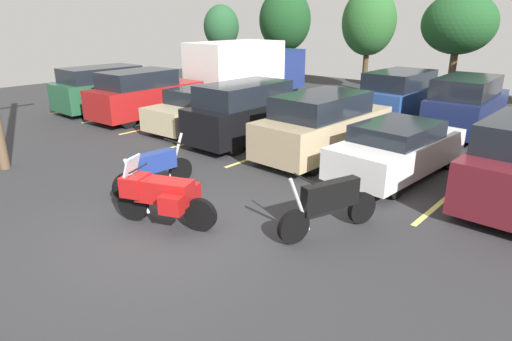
{
  "coord_description": "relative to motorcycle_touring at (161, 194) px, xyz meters",
  "views": [
    {
      "loc": [
        6.32,
        -4.31,
        3.97
      ],
      "look_at": [
        0.61,
        2.14,
        0.9
      ],
      "focal_mm": 30.4,
      "sensor_mm": 36.0,
      "label": 1
    }
  ],
  "objects": [
    {
      "name": "car_green",
      "position": [
        -11.12,
        5.53,
        0.29
      ],
      "size": [
        1.92,
        4.9,
        1.92
      ],
      "color": "#235638",
      "rests_on": "ground"
    },
    {
      "name": "motorcycle_second",
      "position": [
        2.69,
        1.91,
        -0.05
      ],
      "size": [
        0.93,
        2.23,
        1.3
      ],
      "color": "black",
      "rests_on": "ground"
    },
    {
      "name": "car_white",
      "position": [
        2.24,
        5.88,
        0.05
      ],
      "size": [
        2.03,
        4.46,
        1.42
      ],
      "color": "white",
      "rests_on": "ground"
    },
    {
      "name": "tree_center",
      "position": [
        -15.84,
        17.14,
        2.62
      ],
      "size": [
        2.42,
        2.42,
        4.75
      ],
      "color": "#4C3823",
      "rests_on": "ground"
    },
    {
      "name": "car_champagne",
      "position": [
        -5.38,
        5.89,
        0.06
      ],
      "size": [
        2.09,
        4.49,
        1.52
      ],
      "color": "#C1B289",
      "rests_on": "ground"
    },
    {
      "name": "car_black",
      "position": [
        -2.95,
        5.84,
        0.31
      ],
      "size": [
        1.83,
        4.81,
        1.96
      ],
      "color": "black",
      "rests_on": "ground"
    },
    {
      "name": "car_far_blue",
      "position": [
        -0.57,
        12.32,
        0.31
      ],
      "size": [
        2.0,
        4.57,
        1.95
      ],
      "color": "#2D519E",
      "rests_on": "ground"
    },
    {
      "name": "motorcycle_touring",
      "position": [
        0.0,
        0.0,
        0.0
      ],
      "size": [
        2.05,
        1.25,
        1.38
      ],
      "color": "black",
      "rests_on": "ground"
    },
    {
      "name": "motorcycle_third",
      "position": [
        -1.6,
        1.0,
        -0.09
      ],
      "size": [
        0.62,
        2.16,
        1.29
      ],
      "color": "black",
      "rests_on": "ground"
    },
    {
      "name": "tree_rear",
      "position": [
        -5.22,
        17.99,
        3.02
      ],
      "size": [
        2.91,
        2.91,
        5.46
      ],
      "color": "#4C3823",
      "rests_on": "ground"
    },
    {
      "name": "car_tan",
      "position": [
        -0.17,
        6.05,
        0.26
      ],
      "size": [
        1.97,
        4.84,
        1.88
      ],
      "color": "tan",
      "rests_on": "ground"
    },
    {
      "name": "car_red",
      "position": [
        -8.44,
        5.54,
        0.31
      ],
      "size": [
        2.15,
        4.85,
        1.96
      ],
      "color": "maroon",
      "rests_on": "ground"
    },
    {
      "name": "car_far_navy",
      "position": [
        2.12,
        11.74,
        0.34
      ],
      "size": [
        2.0,
        4.61,
        2.02
      ],
      "color": "navy",
      "rests_on": "ground"
    },
    {
      "name": "ground",
      "position": [
        0.32,
        -0.36,
        -0.71
      ],
      "size": [
        44.0,
        44.0,
        0.1
      ],
      "primitive_type": "cube",
      "color": "#2D2D30"
    },
    {
      "name": "parking_stripes",
      "position": [
        -0.21,
        5.77,
        -0.65
      ],
      "size": [
        24.32,
        4.97,
        0.01
      ],
      "color": "#EAE066",
      "rests_on": "ground"
    },
    {
      "name": "box_truck",
      "position": [
        -8.23,
        11.4,
        0.86
      ],
      "size": [
        2.44,
        6.39,
        2.86
      ],
      "color": "navy",
      "rests_on": "ground"
    },
    {
      "name": "tree_far_left",
      "position": [
        -11.39,
        18.49,
        3.09
      ],
      "size": [
        3.29,
        3.29,
        5.69
      ],
      "color": "#4C3823",
      "rests_on": "ground"
    },
    {
      "name": "tree_far_right",
      "position": [
        -1.08,
        19.76,
        2.96
      ],
      "size": [
        3.71,
        3.71,
        5.18
      ],
      "color": "#4C3823",
      "rests_on": "ground"
    }
  ]
}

